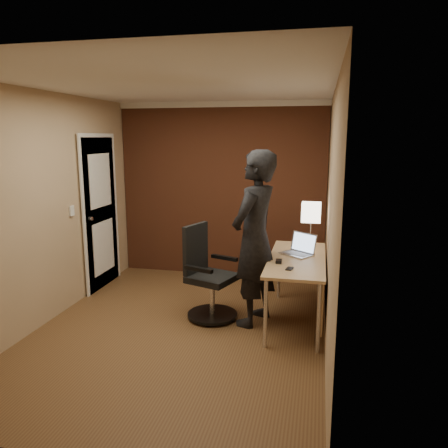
{
  "coord_description": "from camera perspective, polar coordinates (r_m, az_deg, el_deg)",
  "views": [
    {
      "loc": [
        1.39,
        -4.16,
        2.01
      ],
      "look_at": [
        0.35,
        0.55,
        1.05
      ],
      "focal_mm": 35.0,
      "sensor_mm": 36.0,
      "label": 1
    }
  ],
  "objects": [
    {
      "name": "desk",
      "position": [
        4.84,
        10.34,
        -5.86
      ],
      "size": [
        0.6,
        1.5,
        0.73
      ],
      "color": "tan",
      "rests_on": "ground"
    },
    {
      "name": "person",
      "position": [
        4.68,
        4.01,
        -1.94
      ],
      "size": [
        0.65,
        0.8,
        1.89
      ],
      "primitive_type": "imported",
      "rotation": [
        0.0,
        0.0,
        -1.91
      ],
      "color": "black",
      "rests_on": "ground"
    },
    {
      "name": "office_chair",
      "position": [
        4.93,
        -2.2,
        -7.09
      ],
      "size": [
        0.6,
        0.65,
        1.04
      ],
      "color": "black",
      "rests_on": "ground"
    },
    {
      "name": "phone",
      "position": [
        4.38,
        8.55,
        -5.79
      ],
      "size": [
        0.08,
        0.12,
        0.01
      ],
      "primitive_type": "cube",
      "rotation": [
        0.0,
        0.0,
        -0.17
      ],
      "color": "black",
      "rests_on": "desk"
    },
    {
      "name": "room",
      "position": [
        5.97,
        -3.81,
        5.07
      ],
      "size": [
        4.0,
        4.0,
        4.0
      ],
      "color": "brown",
      "rests_on": "ground"
    },
    {
      "name": "desk_lamp",
      "position": [
        5.18,
        11.32,
        1.44
      ],
      "size": [
        0.22,
        0.22,
        0.54
      ],
      "color": "silver",
      "rests_on": "desk"
    },
    {
      "name": "laptop",
      "position": [
        4.94,
        9.89,
        -3.16
      ],
      "size": [
        0.42,
        0.41,
        0.23
      ],
      "color": "silver",
      "rests_on": "desk"
    },
    {
      "name": "mouse",
      "position": [
        4.58,
        7.17,
        -4.86
      ],
      "size": [
        0.06,
        0.1,
        0.03
      ],
      "primitive_type": "cube",
      "rotation": [
        0.0,
        0.0,
        0.02
      ],
      "color": "black",
      "rests_on": "desk"
    }
  ]
}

